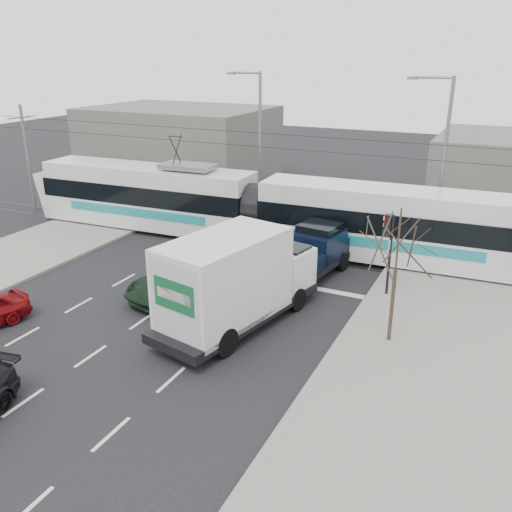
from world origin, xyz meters
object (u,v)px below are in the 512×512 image
at_px(traffic_signal, 388,237).
at_px(tram, 257,209).
at_px(box_truck, 236,281).
at_px(street_lamp_near, 441,155).
at_px(green_car, 178,280).
at_px(navy_pickup, 312,252).
at_px(street_lamp_far, 257,136).
at_px(silver_pickup, 242,277).
at_px(bare_tree, 398,246).

distance_m(traffic_signal, tram, 9.05).
bearing_deg(box_truck, traffic_signal, 60.31).
bearing_deg(street_lamp_near, green_car, -129.12).
height_order(box_truck, navy_pickup, box_truck).
distance_m(box_truck, green_car, 4.13).
bearing_deg(street_lamp_far, silver_pickup, -67.47).
distance_m(bare_tree, street_lamp_near, 11.58).
bearing_deg(traffic_signal, tram, 153.50).
xyz_separation_m(traffic_signal, street_lamp_near, (0.84, 7.50, 2.37)).
relative_size(street_lamp_far, tram, 0.32).
xyz_separation_m(silver_pickup, box_truck, (0.92, -2.30, 0.87)).
distance_m(tram, box_truck, 9.84).
bearing_deg(traffic_signal, silver_pickup, -152.42).
bearing_deg(bare_tree, box_truck, -168.28).
relative_size(traffic_signal, box_truck, 0.45).
bearing_deg(bare_tree, traffic_signal, 105.76).
relative_size(box_truck, navy_pickup, 1.35).
height_order(street_lamp_far, green_car, street_lamp_far).
distance_m(silver_pickup, green_car, 2.89).
height_order(street_lamp_near, tram, street_lamp_near).
xyz_separation_m(traffic_signal, box_truck, (-4.60, -5.18, -0.86)).
bearing_deg(box_truck, street_lamp_far, 124.29).
distance_m(street_lamp_far, box_truck, 16.21).
height_order(box_truck, green_car, box_truck).
xyz_separation_m(street_lamp_near, green_car, (-9.12, -11.21, -4.41)).
xyz_separation_m(box_truck, green_car, (-3.68, 1.48, -1.18)).
bearing_deg(green_car, tram, 99.69).
bearing_deg(traffic_signal, street_lamp_far, 138.28).
bearing_deg(navy_pickup, street_lamp_near, 63.46).
distance_m(bare_tree, navy_pickup, 7.33).
height_order(bare_tree, traffic_signal, bare_tree).
distance_m(bare_tree, street_lamp_far, 17.97).
bearing_deg(navy_pickup, tram, 152.01).
bearing_deg(navy_pickup, silver_pickup, -108.03).
bearing_deg(green_car, silver_pickup, 27.77).
xyz_separation_m(traffic_signal, silver_pickup, (-5.52, -2.88, -1.73)).
distance_m(tram, navy_pickup, 5.46).
relative_size(box_truck, green_car, 1.58).
distance_m(silver_pickup, navy_pickup, 4.17).
bearing_deg(box_truck, bare_tree, 23.58).
height_order(street_lamp_far, navy_pickup, street_lamp_far).
height_order(traffic_signal, tram, tram).
xyz_separation_m(street_lamp_near, tram, (-8.92, -3.48, -3.11)).
height_order(tram, navy_pickup, tram).
xyz_separation_m(navy_pickup, green_car, (-4.57, -4.57, -0.48)).
height_order(street_lamp_far, tram, street_lamp_far).
bearing_deg(green_car, traffic_signal, 35.30).
relative_size(traffic_signal, navy_pickup, 0.61).
distance_m(navy_pickup, green_car, 6.48).
bearing_deg(green_car, navy_pickup, 56.17).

